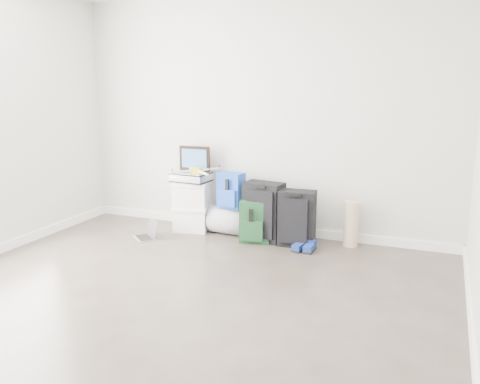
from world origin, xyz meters
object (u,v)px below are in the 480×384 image
at_px(briefcase, 191,177).
at_px(carry_on, 297,218).
at_px(boxes_stack, 192,206).
at_px(duffel_bag, 232,221).
at_px(large_suitcase, 263,212).
at_px(laptop, 147,234).

xyz_separation_m(briefcase, carry_on, (1.32, -0.10, -0.35)).
height_order(boxes_stack, briefcase, briefcase).
bearing_deg(duffel_bag, boxes_stack, -171.13).
xyz_separation_m(duffel_bag, carry_on, (0.81, -0.13, 0.14)).
xyz_separation_m(large_suitcase, laptop, (-1.25, -0.43, -0.28)).
distance_m(briefcase, laptop, 0.83).
bearing_deg(boxes_stack, duffel_bag, -7.58).
height_order(large_suitcase, carry_on, large_suitcase).
bearing_deg(large_suitcase, duffel_bag, 176.88).
bearing_deg(briefcase, boxes_stack, -71.76).
bearing_deg(carry_on, boxes_stack, 170.58).
distance_m(duffel_bag, laptop, 0.98).
relative_size(briefcase, large_suitcase, 0.63).
bearing_deg(briefcase, duffel_bag, 8.01).
xyz_separation_m(boxes_stack, large_suitcase, (0.92, -0.05, 0.03)).
bearing_deg(boxes_stack, briefcase, 92.64).
height_order(briefcase, duffel_bag, briefcase).
relative_size(briefcase, carry_on, 0.68).
distance_m(carry_on, laptop, 1.71).
bearing_deg(laptop, duffel_bag, 71.99).
distance_m(briefcase, carry_on, 1.37).
relative_size(carry_on, laptop, 1.72).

